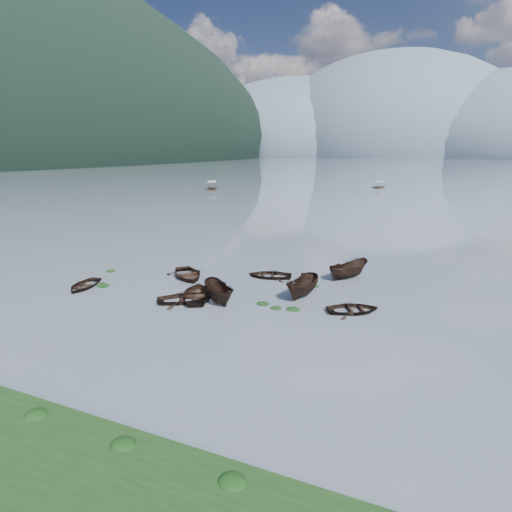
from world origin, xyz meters
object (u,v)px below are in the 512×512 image
at_px(rowboat_0, 84,287).
at_px(pontoon_left, 212,190).
at_px(rowboat_3, 198,297).
at_px(pontoon_centre, 379,188).

height_order(rowboat_0, pontoon_left, pontoon_left).
xyz_separation_m(rowboat_3, pontoon_left, (-45.21, 85.51, 0.00)).
relative_size(rowboat_0, rowboat_3, 0.80).
xyz_separation_m(rowboat_3, pontoon_centre, (2.91, 112.81, 0.00)).
relative_size(rowboat_0, pontoon_left, 0.61).
distance_m(rowboat_0, pontoon_centre, 115.36).
bearing_deg(rowboat_3, rowboat_0, -17.90).
bearing_deg(rowboat_0, rowboat_3, -3.79).
distance_m(pontoon_left, pontoon_centre, 55.33).
bearing_deg(pontoon_centre, pontoon_left, -133.84).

